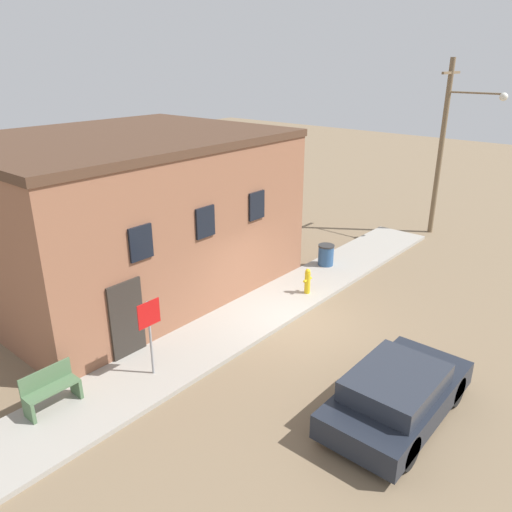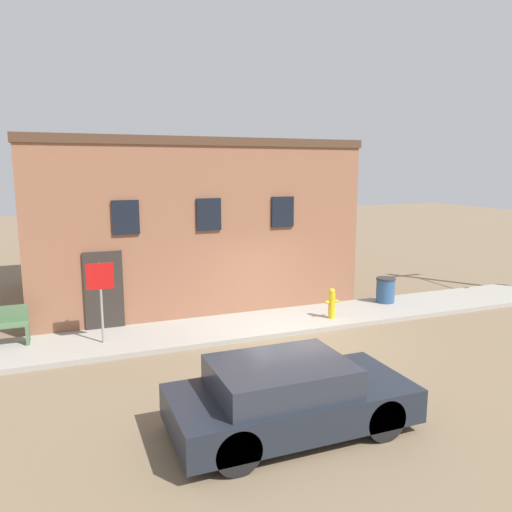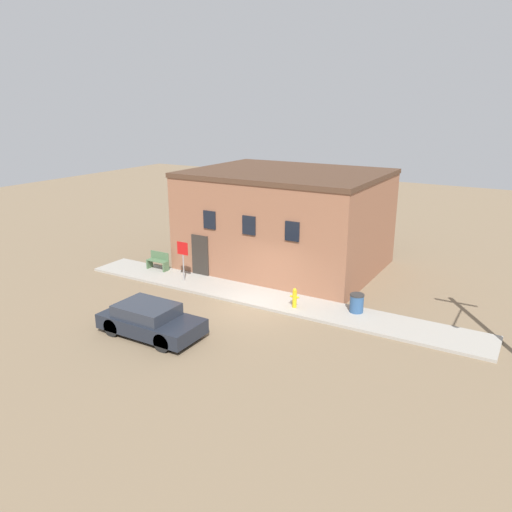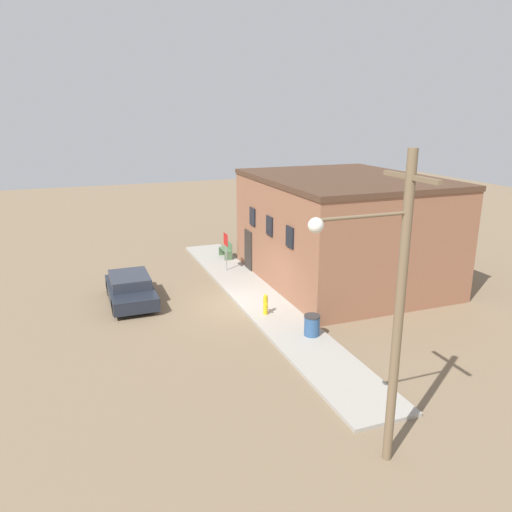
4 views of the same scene
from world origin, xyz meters
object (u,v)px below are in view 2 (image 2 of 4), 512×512
(bench, at_px, (2,328))
(trash_bin, at_px, (385,290))
(fire_hydrant, at_px, (332,303))
(parked_car, at_px, (288,396))
(stop_sign, at_px, (101,288))

(bench, relative_size, trash_bin, 1.51)
(fire_hydrant, height_order, parked_car, parked_car)
(parked_car, bearing_deg, fire_hydrant, 53.23)
(stop_sign, bearing_deg, parked_car, -64.23)
(trash_bin, bearing_deg, stop_sign, -176.03)
(bench, distance_m, trash_bin, 10.99)
(trash_bin, relative_size, parked_car, 0.20)
(fire_hydrant, distance_m, parked_car, 6.20)
(stop_sign, bearing_deg, trash_bin, 3.97)
(stop_sign, bearing_deg, fire_hydrant, -2.50)
(stop_sign, distance_m, parked_car, 5.89)
(fire_hydrant, xyz_separation_m, stop_sign, (-6.24, 0.27, 0.95))
(stop_sign, xyz_separation_m, parked_car, (2.53, -5.24, -0.90))
(trash_bin, bearing_deg, parked_car, -136.62)
(fire_hydrant, bearing_deg, bench, 173.35)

